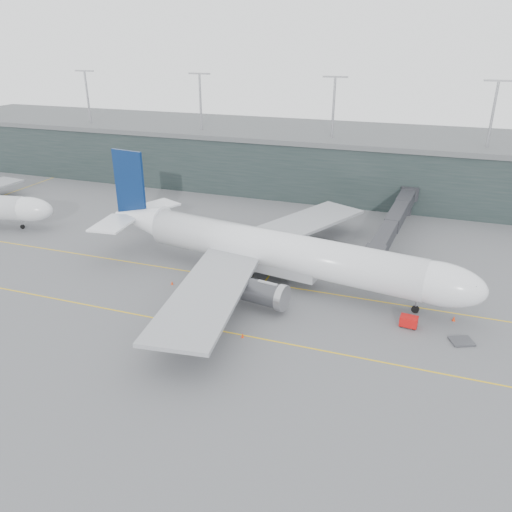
% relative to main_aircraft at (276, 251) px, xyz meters
% --- Properties ---
extents(ground, '(320.00, 320.00, 0.00)m').
position_rel_main_aircraft_xyz_m(ground, '(-6.43, 2.09, -5.30)').
color(ground, '#555459').
rests_on(ground, ground).
extents(taxiline_a, '(160.00, 0.25, 0.02)m').
position_rel_main_aircraft_xyz_m(taxiline_a, '(-6.43, -1.91, -5.29)').
color(taxiline_a, yellow).
rests_on(taxiline_a, ground).
extents(taxiline_b, '(160.00, 0.25, 0.02)m').
position_rel_main_aircraft_xyz_m(taxiline_b, '(-6.43, -17.91, -5.29)').
color(taxiline_b, yellow).
rests_on(taxiline_b, ground).
extents(taxiline_lead_main, '(0.25, 60.00, 0.02)m').
position_rel_main_aircraft_xyz_m(taxiline_lead_main, '(-1.43, 22.09, -5.29)').
color(taxiline_lead_main, yellow).
rests_on(taxiline_lead_main, ground).
extents(terminal, '(240.00, 36.00, 29.00)m').
position_rel_main_aircraft_xyz_m(terminal, '(-6.43, 60.08, 2.32)').
color(terminal, '#1E2929').
rests_on(terminal, ground).
extents(main_aircraft, '(67.25, 62.54, 18.89)m').
position_rel_main_aircraft_xyz_m(main_aircraft, '(0.00, 0.00, 0.00)').
color(main_aircraft, white).
rests_on(main_aircraft, ground).
extents(jet_bridge, '(6.85, 43.54, 6.63)m').
position_rel_main_aircraft_xyz_m(jet_bridge, '(16.91, 26.96, -0.34)').
color(jet_bridge, '#29292E').
rests_on(jet_bridge, ground).
extents(gse_cart, '(2.54, 1.74, 1.65)m').
position_rel_main_aircraft_xyz_m(gse_cart, '(22.22, -8.11, -4.39)').
color(gse_cart, '#B80D0D').
rests_on(gse_cart, ground).
extents(baggage_dolly, '(3.62, 3.33, 0.29)m').
position_rel_main_aircraft_xyz_m(baggage_dolly, '(29.27, -9.82, -5.13)').
color(baggage_dolly, '#3A3B40').
rests_on(baggage_dolly, ground).
extents(uld_a, '(2.29, 1.87, 2.00)m').
position_rel_main_aircraft_xyz_m(uld_a, '(-10.73, 12.12, -4.25)').
color(uld_a, '#393A3F').
rests_on(uld_a, ground).
extents(uld_b, '(2.57, 2.36, 1.89)m').
position_rel_main_aircraft_xyz_m(uld_b, '(-8.92, 14.43, -4.31)').
color(uld_b, '#393A3F').
rests_on(uld_b, ground).
extents(uld_c, '(1.85, 1.52, 1.61)m').
position_rel_main_aircraft_xyz_m(uld_c, '(-7.50, 12.77, -4.46)').
color(uld_c, '#393A3F').
rests_on(uld_c, ground).
extents(cone_nose, '(0.49, 0.49, 0.78)m').
position_rel_main_aircraft_xyz_m(cone_nose, '(28.32, -4.23, -4.91)').
color(cone_nose, red).
rests_on(cone_nose, ground).
extents(cone_wing_stbd, '(0.40, 0.40, 0.64)m').
position_rel_main_aircraft_xyz_m(cone_wing_stbd, '(1.07, -18.44, -4.98)').
color(cone_wing_stbd, red).
rests_on(cone_wing_stbd, ground).
extents(cone_wing_port, '(0.39, 0.39, 0.63)m').
position_rel_main_aircraft_xyz_m(cone_wing_port, '(4.53, 13.92, -4.99)').
color(cone_wing_port, orange).
rests_on(cone_wing_port, ground).
extents(cone_tail, '(0.41, 0.41, 0.65)m').
position_rel_main_aircraft_xyz_m(cone_tail, '(-15.60, -7.43, -4.97)').
color(cone_tail, red).
rests_on(cone_tail, ground).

